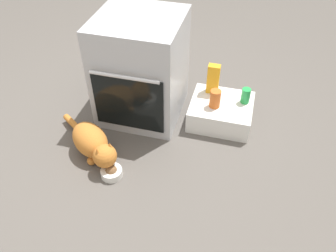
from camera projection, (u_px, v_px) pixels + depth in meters
The scene contains 8 objects.
ground at pixel (123, 148), 2.49m from camera, with size 8.00×8.00×0.00m, color #56514C.
oven at pixel (141, 69), 2.54m from camera, with size 0.60×0.64×0.80m.
pantry_cabinet at pixel (221, 112), 2.66m from camera, with size 0.47×0.41×0.17m, color white.
food_bowl at pixel (112, 172), 2.28m from camera, with size 0.14×0.14×0.09m.
cat at pixel (93, 143), 2.36m from camera, with size 0.59×0.48×0.23m.
sauce_jar at pixel (215, 99), 2.52m from camera, with size 0.08×0.08×0.14m, color #D16023.
juice_carton at pixel (213, 79), 2.62m from camera, with size 0.09×0.06×0.24m, color orange.
soda_can at pixel (246, 96), 2.57m from camera, with size 0.07×0.07×0.12m, color green.
Camera 1 is at (0.77, -1.59, 1.80)m, focal length 36.71 mm.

